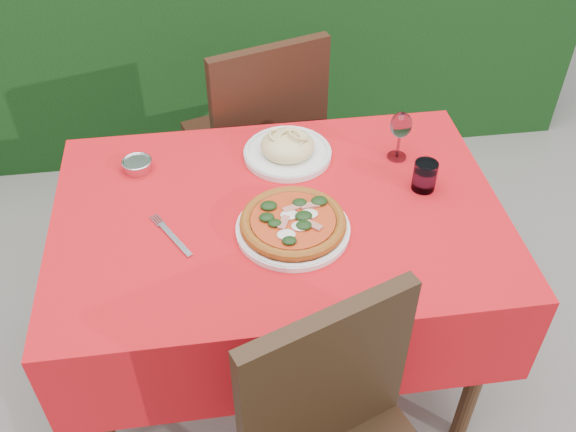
{
  "coord_description": "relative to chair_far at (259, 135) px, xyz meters",
  "views": [
    {
      "loc": [
        -0.16,
        -1.34,
        1.94
      ],
      "look_at": [
        0.02,
        -0.05,
        0.77
      ],
      "focal_mm": 40.0,
      "sensor_mm": 36.0,
      "label": 1
    }
  ],
  "objects": [
    {
      "name": "fork",
      "position": [
        -0.3,
        -0.74,
        0.2
      ],
      "size": [
        0.13,
        0.2,
        0.01
      ],
      "primitive_type": "cube",
      "rotation": [
        0.0,
        0.0,
        0.52
      ],
      "color": "#B6B6BD",
      "rests_on": "dining_table"
    },
    {
      "name": "chair_far",
      "position": [
        0.0,
        0.0,
        0.0
      ],
      "size": [
        0.55,
        0.55,
        0.96
      ],
      "rotation": [
        0.0,
        0.0,
        3.45
      ],
      "color": "black",
      "rests_on": "ground"
    },
    {
      "name": "ground",
      "position": [
        -0.01,
        -0.66,
        -0.55
      ],
      "size": [
        60.0,
        60.0,
        0.0
      ],
      "primitive_type": "plane",
      "color": "slate",
      "rests_on": "ground"
    },
    {
      "name": "water_glass",
      "position": [
        0.42,
        -0.62,
        0.24
      ],
      "size": [
        0.07,
        0.07,
        0.09
      ],
      "color": "silver",
      "rests_on": "dining_table"
    },
    {
      "name": "steel_ramekin",
      "position": [
        -0.41,
        -0.42,
        0.21
      ],
      "size": [
        0.08,
        0.08,
        0.03
      ],
      "primitive_type": "cylinder",
      "color": "silver",
      "rests_on": "dining_table"
    },
    {
      "name": "dining_table",
      "position": [
        -0.01,
        -0.66,
        0.05
      ],
      "size": [
        1.26,
        0.86,
        0.75
      ],
      "color": "#462916",
      "rests_on": "ground"
    },
    {
      "name": "wine_glass",
      "position": [
        0.38,
        -0.46,
        0.31
      ],
      "size": [
        0.07,
        0.07,
        0.16
      ],
      "color": "silver",
      "rests_on": "dining_table"
    },
    {
      "name": "pizza_plate",
      "position": [
        0.02,
        -0.75,
        0.22
      ],
      "size": [
        0.31,
        0.31,
        0.06
      ],
      "rotation": [
        0.0,
        0.0,
        -0.08
      ],
      "color": "white",
      "rests_on": "dining_table"
    },
    {
      "name": "pasta_plate",
      "position": [
        0.05,
        -0.41,
        0.23
      ],
      "size": [
        0.27,
        0.27,
        0.08
      ],
      "rotation": [
        0.0,
        0.0,
        0.21
      ],
      "color": "white",
      "rests_on": "dining_table"
    }
  ]
}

